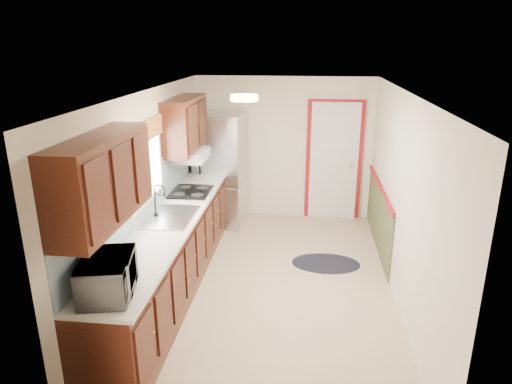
# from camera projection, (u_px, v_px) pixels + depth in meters

# --- Properties ---
(room_shell) EXTENTS (3.20, 5.20, 2.52)m
(room_shell) POSITION_uv_depth(u_px,v_px,m) (272.00, 195.00, 5.42)
(room_shell) COLOR tan
(room_shell) RESTS_ON ground
(kitchen_run) EXTENTS (0.63, 4.00, 2.20)m
(kitchen_run) POSITION_uv_depth(u_px,v_px,m) (166.00, 230.00, 5.40)
(kitchen_run) COLOR #37150C
(kitchen_run) RESTS_ON ground
(back_wall_trim) EXTENTS (1.12, 2.30, 2.08)m
(back_wall_trim) POSITION_uv_depth(u_px,v_px,m) (343.00, 172.00, 7.50)
(back_wall_trim) COLOR maroon
(back_wall_trim) RESTS_ON ground
(ceiling_fixture) EXTENTS (0.30, 0.30, 0.06)m
(ceiling_fixture) POSITION_uv_depth(u_px,v_px,m) (244.00, 98.00, 4.90)
(ceiling_fixture) COLOR #FFD88C
(ceiling_fixture) RESTS_ON room_shell
(microwave) EXTENTS (0.45, 0.65, 0.40)m
(microwave) POSITION_uv_depth(u_px,v_px,m) (107.00, 273.00, 3.73)
(microwave) COLOR white
(microwave) RESTS_ON kitchen_run
(refrigerator) EXTENTS (0.82, 0.80, 1.85)m
(refrigerator) POSITION_uv_depth(u_px,v_px,m) (221.00, 169.00, 7.55)
(refrigerator) COLOR #B7B7BC
(refrigerator) RESTS_ON ground
(rug) EXTENTS (0.94, 0.61, 0.01)m
(rug) POSITION_uv_depth(u_px,v_px,m) (326.00, 263.00, 6.33)
(rug) COLOR black
(rug) RESTS_ON ground
(cooktop) EXTENTS (0.53, 0.64, 0.02)m
(cooktop) POSITION_uv_depth(u_px,v_px,m) (191.00, 192.00, 6.33)
(cooktop) COLOR black
(cooktop) RESTS_ON kitchen_run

